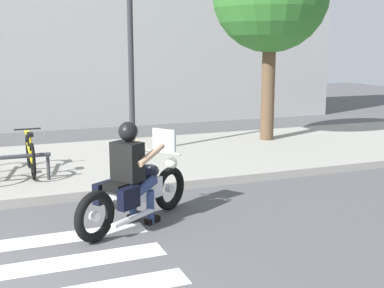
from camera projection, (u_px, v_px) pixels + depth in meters
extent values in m
cube|color=white|center=(43.00, 266.00, 5.60)|extent=(2.80, 0.40, 0.01)
cube|color=white|center=(37.00, 241.00, 6.33)|extent=(2.80, 0.40, 0.01)
torus|color=black|center=(170.00, 188.00, 7.52)|extent=(0.61, 0.46, 0.66)
cylinder|color=silver|center=(170.00, 188.00, 7.52)|extent=(0.15, 0.15, 0.12)
torus|color=black|center=(95.00, 216.00, 6.27)|extent=(0.61, 0.46, 0.66)
cylinder|color=silver|center=(95.00, 216.00, 6.27)|extent=(0.15, 0.15, 0.12)
cube|color=silver|center=(135.00, 191.00, 6.87)|extent=(0.86, 0.71, 0.28)
ellipsoid|color=black|center=(145.00, 173.00, 7.00)|extent=(0.59, 0.52, 0.22)
cube|color=black|center=(125.00, 184.00, 6.66)|extent=(0.62, 0.54, 0.10)
cube|color=black|center=(104.00, 192.00, 6.67)|extent=(0.33, 0.28, 0.28)
cube|color=black|center=(129.00, 198.00, 6.43)|extent=(0.33, 0.28, 0.28)
cylinder|color=silver|center=(163.00, 152.00, 7.28)|extent=(0.37, 0.53, 0.03)
sphere|color=white|center=(172.00, 163.00, 7.49)|extent=(0.18, 0.18, 0.18)
cube|color=silver|center=(164.00, 140.00, 7.27)|extent=(0.26, 0.35, 0.32)
cylinder|color=silver|center=(134.00, 218.00, 6.61)|extent=(0.68, 0.49, 0.08)
cube|color=black|center=(127.00, 161.00, 6.66)|extent=(0.44, 0.48, 0.52)
sphere|color=black|center=(128.00, 131.00, 6.61)|extent=(0.26, 0.26, 0.26)
cylinder|color=tan|center=(126.00, 151.00, 6.95)|extent=(0.48, 0.36, 0.26)
cylinder|color=tan|center=(151.00, 155.00, 6.71)|extent=(0.48, 0.36, 0.26)
cylinder|color=navy|center=(127.00, 183.00, 6.94)|extent=(0.45, 0.36, 0.24)
cylinder|color=navy|center=(133.00, 203.00, 7.10)|extent=(0.11, 0.11, 0.48)
cube|color=black|center=(135.00, 216.00, 7.17)|extent=(0.26, 0.22, 0.08)
cylinder|color=navy|center=(144.00, 187.00, 6.76)|extent=(0.45, 0.36, 0.24)
cylinder|color=navy|center=(150.00, 207.00, 6.92)|extent=(0.11, 0.11, 0.48)
cube|color=black|center=(152.00, 220.00, 6.99)|extent=(0.26, 0.22, 0.08)
torus|color=black|center=(28.00, 151.00, 9.51)|extent=(0.06, 0.65, 0.65)
torus|color=black|center=(33.00, 161.00, 8.61)|extent=(0.06, 0.65, 0.65)
cylinder|color=gold|center=(30.00, 152.00, 9.05)|extent=(0.07, 0.88, 0.24)
cylinder|color=gold|center=(31.00, 146.00, 8.79)|extent=(0.04, 0.04, 0.40)
cube|color=black|center=(30.00, 134.00, 8.76)|extent=(0.10, 0.20, 0.06)
cylinder|color=black|center=(27.00, 129.00, 9.34)|extent=(0.48, 0.03, 0.03)
cube|color=gold|center=(27.00, 132.00, 9.44)|extent=(0.08, 0.28, 0.04)
cylinder|color=#333338|center=(48.00, 167.00, 8.67)|extent=(0.06, 0.06, 0.45)
cylinder|color=#2D2D33|center=(131.00, 73.00, 10.56)|extent=(0.12, 0.12, 3.75)
cylinder|color=brown|center=(268.00, 91.00, 12.31)|extent=(0.33, 0.33, 2.70)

